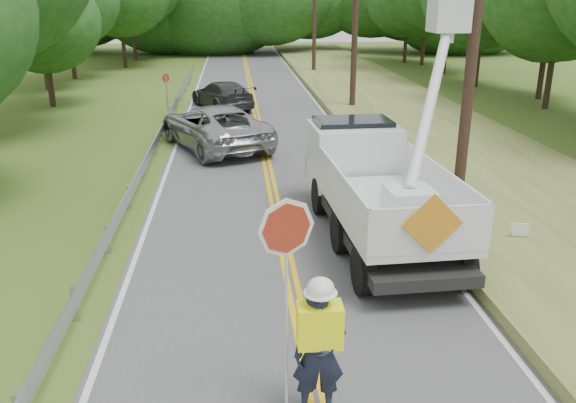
{
  "coord_description": "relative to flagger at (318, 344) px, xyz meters",
  "views": [
    {
      "loc": [
        -1.09,
        -5.8,
        5.71
      ],
      "look_at": [
        0.0,
        6.0,
        1.5
      ],
      "focal_mm": 36.48,
      "sensor_mm": 36.0,
      "label": 1
    }
  ],
  "objects": [
    {
      "name": "road",
      "position": [
        0.04,
        12.96,
        -1.17
      ],
      "size": [
        7.2,
        96.0,
        0.03
      ],
      "color": "#505053",
      "rests_on": "ground"
    },
    {
      "name": "guardrail",
      "position": [
        -3.98,
        13.87,
        -0.63
      ],
      "size": [
        0.18,
        48.0,
        0.77
      ],
      "color": "#A6A9AE",
      "rests_on": "ground"
    },
    {
      "name": "utility_poles",
      "position": [
        5.04,
        15.98,
        4.09
      ],
      "size": [
        1.6,
        43.3,
        10.0
      ],
      "color": "black",
      "rests_on": "ground"
    },
    {
      "name": "tall_grass_verge",
      "position": [
        7.14,
        12.96,
        -1.03
      ],
      "size": [
        7.0,
        96.0,
        0.3
      ],
      "primitive_type": "cube",
      "color": "#4C652A",
      "rests_on": "ground"
    },
    {
      "name": "flagger",
      "position": [
        0.0,
        0.0,
        0.0
      ],
      "size": [
        1.2,
        0.49,
        3.27
      ],
      "color": "#191E33",
      "rests_on": "road"
    },
    {
      "name": "bucket_truck",
      "position": [
        2.43,
        7.2,
        0.38
      ],
      "size": [
        3.77,
        7.14,
        6.87
      ],
      "color": "black",
      "rests_on": "road"
    },
    {
      "name": "suv_silver",
      "position": [
        -1.85,
        15.73,
        -0.32
      ],
      "size": [
        4.96,
        6.68,
        1.69
      ],
      "primitive_type": "imported",
      "rotation": [
        0.0,
        0.0,
        3.55
      ],
      "color": "#A4A5AB",
      "rests_on": "road"
    },
    {
      "name": "suv_darkgrey",
      "position": [
        -1.67,
        24.16,
        -0.46
      ],
      "size": [
        3.78,
        5.24,
        1.41
      ],
      "primitive_type": "imported",
      "rotation": [
        0.0,
        0.0,
        3.56
      ],
      "color": "#33353A",
      "rests_on": "road"
    },
    {
      "name": "stop_sign_permanent",
      "position": [
        -4.28,
        21.92,
        0.21
      ],
      "size": [
        0.33,
        0.35,
        2.15
      ],
      "color": "#A6A9AE",
      "rests_on": "ground"
    },
    {
      "name": "yard_sign",
      "position": [
        5.54,
        5.34,
        -0.72
      ],
      "size": [
        0.44,
        0.13,
        0.64
      ],
      "color": "white",
      "rests_on": "ground"
    }
  ]
}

